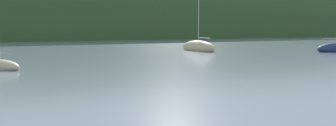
% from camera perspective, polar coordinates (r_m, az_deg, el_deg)
% --- Properties ---
extents(wooded_hillside, '(352.00, 57.75, 33.19)m').
position_cam_1_polar(wooded_hillside, '(137.67, -16.60, 6.51)').
color(wooded_hillside, '#38562D').
rests_on(wooded_hillside, ground_plane).
extents(sailboat_far_0, '(3.93, 5.21, 7.99)m').
position_cam_1_polar(sailboat_far_0, '(36.33, -24.49, -0.41)').
color(sailboat_far_0, '#CCBC8E').
rests_on(sailboat_far_0, ground_plane).
extents(sailboat_far_1, '(2.89, 8.48, 9.79)m').
position_cam_1_polar(sailboat_far_1, '(59.43, 4.71, 2.39)').
color(sailboat_far_1, '#CCBC8E').
rests_on(sailboat_far_1, ground_plane).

